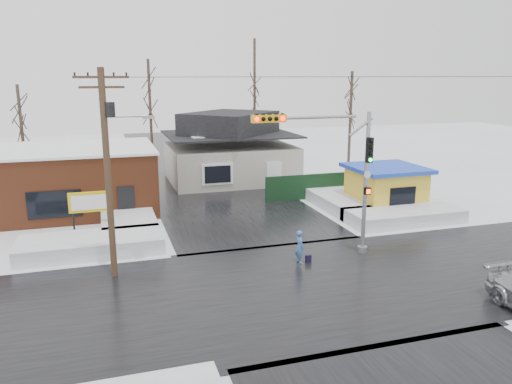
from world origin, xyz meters
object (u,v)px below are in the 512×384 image
object	(u,v)px
pedestrian	(300,247)
kiosk	(385,187)
marquee_sign	(90,203)
traffic_signal	(338,165)
utility_pole	(109,162)

from	to	relation	value
pedestrian	kiosk	bearing A→B (deg)	-55.13
pedestrian	marquee_sign	bearing A→B (deg)	49.09
traffic_signal	marquee_sign	distance (m)	13.42
marquee_sign	pedestrian	bearing A→B (deg)	-36.43
kiosk	pedestrian	distance (m)	11.77
traffic_signal	kiosk	bearing A→B (deg)	44.84
traffic_signal	marquee_sign	xyz separation A→B (m)	(-11.43, 6.53, -2.62)
traffic_signal	pedestrian	distance (m)	4.27
traffic_signal	utility_pole	bearing A→B (deg)	177.05
utility_pole	kiosk	distance (m)	18.95
traffic_signal	pedestrian	size ratio (longest dim) A/B	4.40
kiosk	pedestrian	xyz separation A→B (m)	(-9.09, -7.45, -0.67)
traffic_signal	kiosk	distance (m)	10.43
marquee_sign	pedestrian	world-z (taller)	marquee_sign
kiosk	pedestrian	bearing A→B (deg)	-140.65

